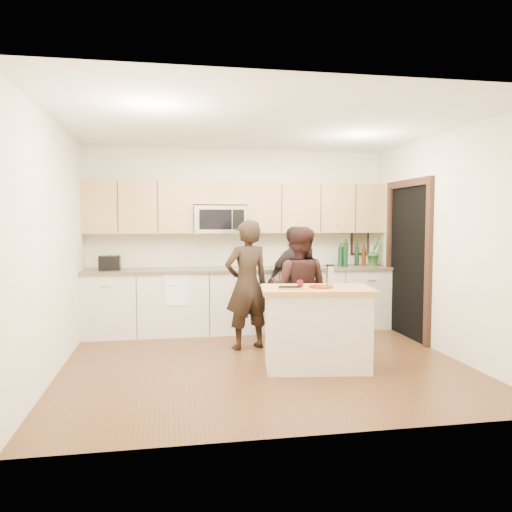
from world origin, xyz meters
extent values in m
plane|color=#53371C|center=(0.00, 0.00, 0.00)|extent=(4.50, 4.50, 0.00)
cube|color=silver|center=(0.00, 2.00, 1.35)|extent=(4.50, 0.02, 2.70)
cube|color=silver|center=(0.00, -2.00, 1.35)|extent=(4.50, 0.02, 2.70)
cube|color=silver|center=(-2.25, 0.00, 1.35)|extent=(0.02, 4.00, 2.70)
cube|color=silver|center=(2.25, 0.00, 1.35)|extent=(0.02, 4.00, 2.70)
cube|color=white|center=(0.00, 0.00, 2.70)|extent=(4.50, 4.00, 0.02)
cube|color=beige|center=(0.00, 1.69, 0.45)|extent=(4.50, 0.62, 0.90)
cube|color=#74614D|center=(0.00, 1.68, 0.92)|extent=(4.50, 0.66, 0.04)
cube|color=tan|center=(-1.48, 1.83, 1.83)|extent=(1.55, 0.33, 0.75)
cube|color=tan|center=(1.17, 1.83, 1.83)|extent=(2.17, 0.33, 0.75)
cube|color=tan|center=(-0.31, 1.83, 2.04)|extent=(0.78, 0.33, 0.33)
cube|color=silver|center=(-0.31, 1.80, 1.65)|extent=(0.76, 0.40, 0.40)
cube|color=black|center=(-0.39, 1.60, 1.65)|extent=(0.47, 0.01, 0.29)
cube|color=black|center=(-0.06, 1.60, 1.65)|extent=(0.17, 0.01, 0.29)
cube|color=black|center=(2.24, 0.90, 1.05)|extent=(0.02, 1.05, 2.10)
cube|color=black|center=(2.22, 0.33, 1.05)|extent=(0.06, 0.10, 2.10)
cube|color=black|center=(2.22, 1.48, 1.05)|extent=(0.06, 0.10, 2.10)
cube|color=black|center=(2.22, 0.90, 2.15)|extent=(0.06, 1.25, 0.10)
cube|color=black|center=(1.95, 1.99, 1.28)|extent=(0.30, 0.03, 0.38)
cube|color=tan|center=(1.95, 1.97, 1.28)|extent=(0.24, 0.00, 0.32)
cube|color=white|center=(-0.95, 1.38, 0.70)|extent=(0.34, 0.01, 0.48)
cube|color=white|center=(-0.95, 1.67, 0.94)|extent=(0.34, 0.60, 0.01)
cube|color=beige|center=(0.54, -0.32, 0.42)|extent=(1.19, 0.80, 0.85)
cube|color=#A77E45|center=(0.54, -0.32, 0.88)|extent=(1.29, 0.87, 0.05)
cylinder|color=maroon|center=(0.57, -0.34, 0.91)|extent=(0.27, 0.27, 0.02)
cube|color=silver|center=(0.69, -0.30, 1.02)|extent=(0.07, 0.05, 0.22)
cube|color=black|center=(0.69, -0.30, 1.14)|extent=(0.08, 0.06, 0.02)
cylinder|color=maroon|center=(0.33, -0.39, 0.95)|extent=(0.06, 0.06, 0.09)
cube|color=#A77E45|center=(0.22, -0.38, 0.91)|extent=(0.30, 0.21, 0.02)
cube|color=black|center=(0.21, -0.42, 0.93)|extent=(0.24, 0.06, 0.02)
cube|color=silver|center=(0.28, -0.42, 0.92)|extent=(0.18, 0.05, 0.01)
cube|color=black|center=(-1.87, 1.67, 1.04)|extent=(0.28, 0.22, 0.20)
cube|color=silver|center=(-1.94, 1.67, 1.14)|extent=(0.03, 0.16, 0.00)
cube|color=silver|center=(-1.80, 1.67, 1.14)|extent=(0.03, 0.16, 0.00)
cylinder|color=black|center=(1.51, 1.65, 1.12)|extent=(0.08, 0.08, 0.36)
cylinder|color=#3A1C0A|center=(1.61, 1.73, 1.11)|extent=(0.07, 0.07, 0.33)
cylinder|color=#B6AA8F|center=(1.59, 1.72, 1.10)|extent=(0.07, 0.07, 0.31)
cylinder|color=black|center=(1.83, 1.78, 1.12)|extent=(0.07, 0.07, 0.35)
cylinder|color=#3A1C0A|center=(1.90, 1.67, 1.10)|extent=(0.06, 0.06, 0.33)
cylinder|color=#B6AA8F|center=(2.10, 1.82, 1.10)|extent=(0.08, 0.08, 0.32)
cylinder|color=black|center=(1.58, 1.61, 1.15)|extent=(0.07, 0.07, 0.42)
imported|color=#31702C|center=(2.08, 1.72, 1.15)|extent=(0.30, 0.30, 0.43)
imported|color=black|center=(-0.09, 0.66, 0.82)|extent=(0.69, 0.55, 1.64)
imported|color=black|center=(0.54, 0.47, 0.78)|extent=(0.93, 0.85, 1.56)
imported|color=black|center=(0.68, 1.13, 0.78)|extent=(0.99, 0.67, 1.56)
camera|label=1|loc=(-1.07, -5.55, 1.63)|focal=35.00mm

